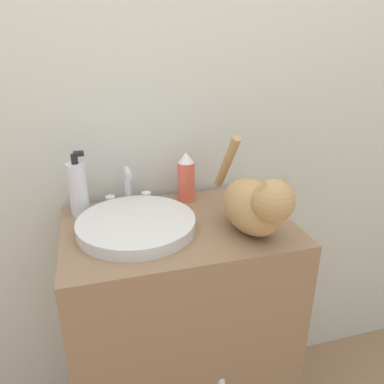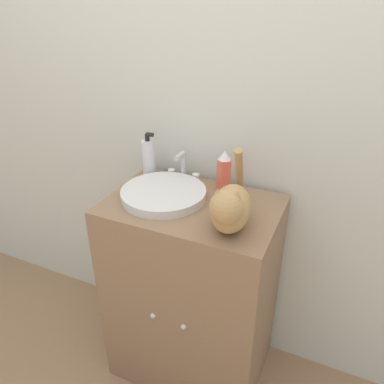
% 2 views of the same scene
% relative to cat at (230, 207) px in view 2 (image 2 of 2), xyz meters
% --- Properties ---
extents(wall_back, '(6.00, 0.05, 2.50)m').
position_rel_cat_xyz_m(wall_back, '(-0.19, 0.39, 0.24)').
color(wall_back, silver).
rests_on(wall_back, ground_plane).
extents(vanity_cabinet, '(0.68, 0.47, 0.92)m').
position_rel_cat_xyz_m(vanity_cabinet, '(-0.19, 0.11, -0.55)').
color(vanity_cabinet, '#8C6B4C').
rests_on(vanity_cabinet, ground_plane).
extents(sink_basin, '(0.34, 0.34, 0.04)m').
position_rel_cat_xyz_m(sink_basin, '(-0.32, 0.11, -0.08)').
color(sink_basin, silver).
rests_on(sink_basin, vanity_cabinet).
extents(faucet, '(0.15, 0.09, 0.13)m').
position_rel_cat_xyz_m(faucet, '(-0.32, 0.29, -0.04)').
color(faucet, silver).
rests_on(faucet, vanity_cabinet).
extents(cat, '(0.17, 0.36, 0.26)m').
position_rel_cat_xyz_m(cat, '(0.00, 0.00, 0.00)').
color(cat, tan).
rests_on(cat, vanity_cabinet).
extents(soap_bottle, '(0.06, 0.06, 0.21)m').
position_rel_cat_xyz_m(soap_bottle, '(-0.47, 0.27, -0.01)').
color(soap_bottle, silver).
rests_on(soap_bottle, vanity_cabinet).
extents(spray_bottle, '(0.06, 0.06, 0.17)m').
position_rel_cat_xyz_m(spray_bottle, '(-0.12, 0.28, -0.01)').
color(spray_bottle, '#EF6047').
rests_on(spray_bottle, vanity_cabinet).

